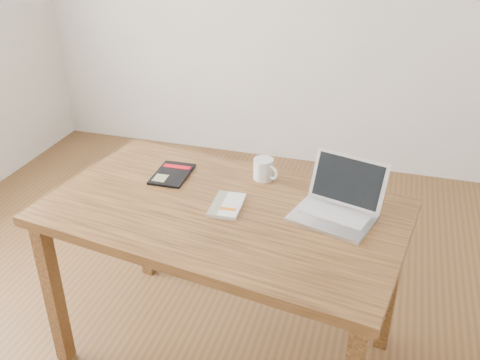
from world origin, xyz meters
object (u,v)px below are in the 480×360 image
(white_guidebook, at_px, (227,205))
(coffee_mug, at_px, (264,169))
(desk, at_px, (223,228))
(laptop, at_px, (338,204))
(black_guidebook, at_px, (172,174))

(white_guidebook, xyz_separation_m, coffee_mug, (0.08, 0.26, 0.04))
(desk, distance_m, laptop, 0.45)
(white_guidebook, relative_size, coffee_mug, 1.67)
(laptop, bearing_deg, desk, -152.87)
(black_guidebook, relative_size, laptop, 0.62)
(black_guidebook, xyz_separation_m, coffee_mug, (0.38, 0.08, 0.04))
(desk, height_order, laptop, laptop)
(white_guidebook, bearing_deg, black_guidebook, 146.12)
(white_guidebook, xyz_separation_m, black_guidebook, (-0.30, 0.18, -0.00))
(white_guidebook, bearing_deg, laptop, 6.01)
(desk, height_order, black_guidebook, black_guidebook)
(coffee_mug, bearing_deg, black_guidebook, -138.99)
(laptop, height_order, coffee_mug, laptop)
(laptop, xyz_separation_m, coffee_mug, (-0.33, 0.19, 0.00))
(desk, relative_size, black_guidebook, 6.72)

